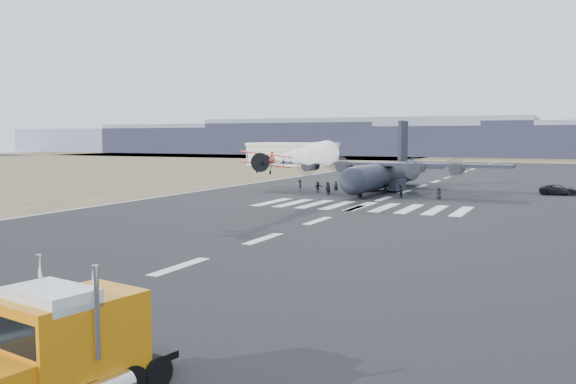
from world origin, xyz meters
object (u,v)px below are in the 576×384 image
Objects in this scene: aerobatic_biplane at (265,161)px; transport_aircraft at (384,173)px; hangar_left at (293,154)px; crew_b at (328,189)px; crew_a at (327,188)px; crew_c at (300,185)px; support_vehicle at (558,190)px; crew_f at (318,187)px; semi_truck at (55,351)px; crew_e at (439,193)px; crew_g at (336,187)px; crew_h at (400,191)px; crew_d at (385,188)px.

aerobatic_biplane is 0.14× the size of transport_aircraft.
hangar_left is 13.21× the size of crew_b.
hangar_left is at bearing -165.20° from crew_a.
crew_c is (-6.21, 3.95, -0.02)m from crew_b.
hangar_left is 87.86m from transport_aircraft.
support_vehicle is 3.17× the size of crew_a.
crew_b reaches higher than crew_f.
semi_truck is (60.80, -152.17, -1.48)m from hangar_left.
hangar_left reaches higher than crew_a.
crew_c is at bearing 101.16° from aerobatic_biplane.
crew_f is at bearing 64.15° from crew_c.
crew_e is at bearing -41.00° from transport_aircraft.
crew_a reaches higher than support_vehicle.
hangar_left is at bearing 84.96° from crew_g.
crew_e is (12.88, 26.58, -5.14)m from aerobatic_biplane.
hangar_left is 118.28m from aerobatic_biplane.
crew_c reaches higher than support_vehicle.
crew_h is at bearing 66.13° from crew_a.
semi_truck is at bearing 30.32° from crew_h.
crew_c is 1.02× the size of crew_g.
crew_h is (-19.89, -14.19, 0.16)m from support_vehicle.
crew_c is 3.44m from crew_f.
hangar_left is 13.49× the size of crew_h.
aerobatic_biplane is 29.26m from crew_a.
crew_c is 1.04× the size of crew_d.
support_vehicle is 20.12m from crew_e.
aerobatic_biplane reaches higher than crew_f.
crew_d is (4.16, 31.11, -5.08)m from aerobatic_biplane.
crew_a reaches higher than crew_e.
aerobatic_biplane is 1.04× the size of support_vehicle.
crew_d is at bearing 106.73° from support_vehicle.
hangar_left is 2.75× the size of semi_truck.
support_vehicle is at bearing -140.72° from crew_e.
crew_g is at bearing -134.36° from transport_aircraft.
crew_b is at bearing 114.69° from semi_truck.
crew_b is at bearing 110.30° from support_vehicle.
crew_c is (-9.21, 29.96, -5.05)m from aerobatic_biplane.
transport_aircraft is 10.99m from crew_h.
aerobatic_biplane is (46.07, -108.91, 2.55)m from hangar_left.
crew_f reaches higher than crew_e.
crew_b is at bearing 44.77° from crew_c.
crew_g is at bearing -101.47° from crew_d.
aerobatic_biplane is 3.32× the size of crew_f.
transport_aircraft is 22.95× the size of crew_f.
crew_b is at bearing -120.57° from crew_g.
crew_c reaches higher than crew_f.
transport_aircraft is (48.73, -73.11, -0.53)m from hangar_left.
crew_d reaches higher than crew_a.
crew_f is 0.94× the size of crew_g.
crew_b is (-3.00, 26.01, -5.03)m from aerobatic_biplane.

